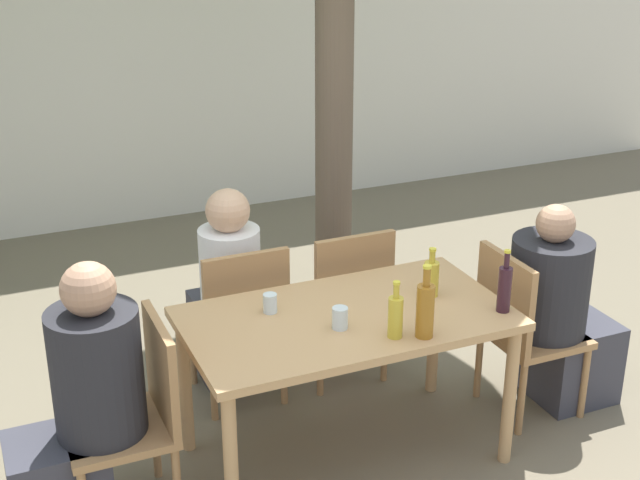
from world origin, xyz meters
The scene contains 16 objects.
ground_plane centered at (0.00, 0.00, 0.00)m, with size 30.00×30.00×0.00m, color #706651.
cafe_building_wall centered at (0.00, 3.56, 1.40)m, with size 10.00×0.08×2.80m.
dining_table_front centered at (0.00, 0.00, 0.66)m, with size 1.46×0.81×0.75m.
patio_chair_0 centered at (-0.96, 0.00, 0.50)m, with size 0.44×0.44×0.89m.
patio_chair_1 centered at (0.96, 0.00, 0.50)m, with size 0.44×0.44×0.89m.
patio_chair_2 centered at (-0.29, 0.64, 0.50)m, with size 0.44×0.44×0.89m.
patio_chair_3 centered at (0.29, 0.64, 0.50)m, with size 0.44×0.44×0.89m.
person_seated_0 centered at (-1.19, 0.00, 0.54)m, with size 0.59×0.37×1.19m.
person_seated_1 centered at (1.20, 0.00, 0.50)m, with size 0.60×0.40×1.11m.
person_seated_2 centered at (-0.29, 0.87, 0.50)m, with size 0.32×0.56×1.13m.
oil_cruet_0 centered at (0.45, 0.03, 0.84)m, with size 0.07×0.07×0.24m.
wine_bottle_1 centered at (0.66, -0.25, 0.86)m, with size 0.06×0.06×0.30m.
oil_cruet_2 centered at (0.10, -0.27, 0.85)m, with size 0.06×0.06×0.26m.
amber_bottle_3 centered at (0.22, -0.31, 0.87)m, with size 0.08×0.08×0.33m.
drinking_glass_0 centered at (-0.08, -0.10, 0.79)m, with size 0.07×0.07×0.10m.
drinking_glass_1 centered at (-0.30, 0.16, 0.79)m, with size 0.06×0.06×0.09m.
Camera 1 is at (-1.53, -3.23, 2.55)m, focal length 50.00 mm.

